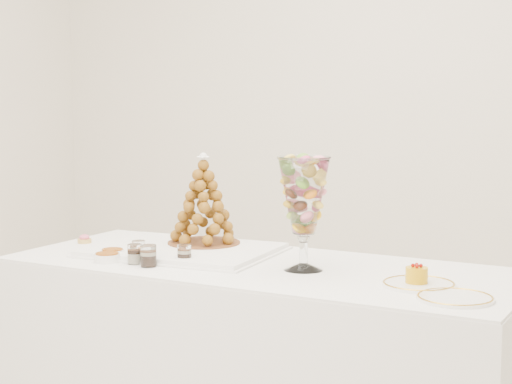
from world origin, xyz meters
The scene contains 15 objects.
buffet_table centered at (0.05, 0.11, 0.35)m, with size 1.90×0.83×0.71m.
lace_tray centered at (-0.32, 0.17, 0.72)m, with size 0.67×0.50×0.02m, color white.
macaron_vase centered at (0.22, 0.08, 0.96)m, with size 0.18×0.18×0.39m.
cake_plate centered at (0.65, 0.01, 0.72)m, with size 0.23×0.23×0.01m, color white.
spare_plate centered at (0.79, -0.12, 0.71)m, with size 0.23×0.23×0.01m, color white.
pink_tart centered at (-0.79, 0.18, 0.72)m, with size 0.06×0.06×0.04m.
verrine_a centered at (-0.41, 0.01, 0.74)m, with size 0.05×0.05×0.07m, color white.
verrine_b centered at (-0.32, -0.06, 0.74)m, with size 0.05×0.05×0.07m, color white.
verrine_c centered at (-0.21, 0.00, 0.74)m, with size 0.05×0.05×0.07m, color white.
verrine_d centered at (-0.36, -0.08, 0.75)m, with size 0.05×0.05×0.07m, color white.
verrine_e centered at (-0.29, -0.11, 0.75)m, with size 0.06×0.06×0.08m, color white.
ramekin_back centered at (-0.51, -0.01, 0.72)m, with size 0.09×0.09×0.03m, color white.
ramekin_front centered at (-0.47, -0.10, 0.72)m, with size 0.09×0.09×0.03m, color white.
croquembouche centered at (-0.29, 0.28, 0.90)m, with size 0.28×0.28×0.35m.
mousse_cake centered at (0.64, 0.01, 0.75)m, with size 0.07×0.07×0.06m.
Camera 1 is at (1.34, -2.60, 1.32)m, focal length 60.00 mm.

